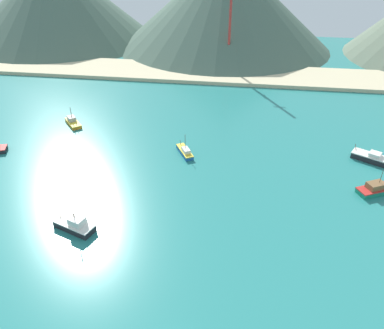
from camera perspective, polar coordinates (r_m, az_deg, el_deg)
ground at (r=73.37m, az=1.41°, el=-6.62°), size 260.00×280.00×0.50m
fishing_boat_0 at (r=89.38m, az=-1.07°, el=1.95°), size 5.11×7.08×5.33m
fishing_boat_3 at (r=70.87m, az=-17.21°, el=-8.68°), size 8.20×5.42×6.38m
fishing_boat_4 at (r=108.39m, az=-17.52°, el=6.13°), size 6.63×7.14×4.94m
fishing_boat_5 at (r=85.46m, az=26.26°, el=-3.25°), size 9.82×6.88×5.24m
fishing_boat_7 at (r=96.08m, az=25.26°, el=1.03°), size 8.33×6.57×3.03m
beach_strip at (r=141.08m, az=5.30°, el=13.43°), size 247.00×20.92×1.20m
hill_central at (r=175.19m, az=5.04°, el=23.36°), size 92.44×92.44×38.16m
radio_tower at (r=142.07m, az=5.76°, el=20.56°), size 3.41×2.73×34.08m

